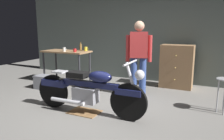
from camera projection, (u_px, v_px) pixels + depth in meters
name	position (u px, v px, depth m)	size (l,w,h in m)	color
ground_plane	(97.00, 111.00, 4.10)	(12.00, 12.00, 0.00)	gray
back_wall	(144.00, 27.00, 6.29)	(8.00, 0.12, 3.10)	#56605B
workbench	(66.00, 55.00, 6.03)	(1.30, 0.64, 0.90)	#99724C
motorcycle	(89.00, 89.00, 3.89)	(2.19, 0.60, 1.00)	black
person_standing	(139.00, 55.00, 4.81)	(0.55, 0.32, 1.67)	#384F92
wooden_dresser	(177.00, 66.00, 5.59)	(0.80, 0.47, 1.10)	#99724C
drip_tray	(85.00, 112.00, 4.02)	(0.56, 0.40, 0.01)	olive
storage_bin	(44.00, 82.00, 5.54)	(0.44, 0.32, 0.34)	gray
mug_white_ceramic	(64.00, 49.00, 5.83)	(0.12, 0.08, 0.11)	white
mug_yellow_tall	(86.00, 49.00, 5.95)	(0.13, 0.09, 0.11)	yellow
mug_red_diner	(75.00, 50.00, 5.69)	(0.11, 0.08, 0.09)	red
bottle	(81.00, 47.00, 6.04)	(0.06, 0.06, 0.24)	olive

